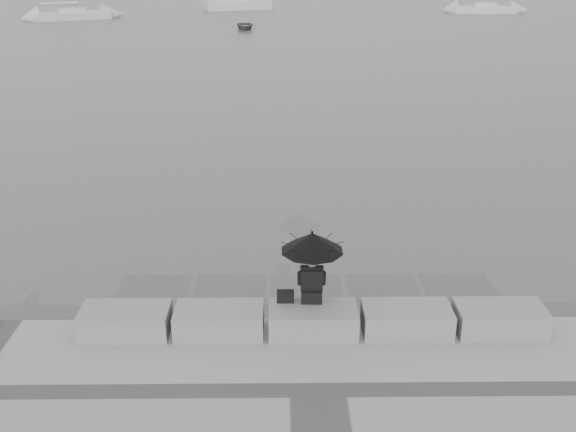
{
  "coord_description": "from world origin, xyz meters",
  "views": [
    {
      "loc": [
        -0.56,
        -10.46,
        6.95
      ],
      "look_at": [
        -0.42,
        3.0,
        1.37
      ],
      "focal_mm": 40.0,
      "sensor_mm": 36.0,
      "label": 1
    }
  ],
  "objects_px": {
    "sailboat_left": "(72,15)",
    "motor_cruiser": "(237,2)",
    "seated_person": "(312,251)",
    "sailboat_right": "(484,8)",
    "dinghy": "(245,26)"
  },
  "relations": [
    {
      "from": "seated_person",
      "to": "sailboat_left",
      "type": "height_order",
      "value": "sailboat_left"
    },
    {
      "from": "sailboat_right",
      "to": "dinghy",
      "type": "distance_m",
      "value": 32.73
    },
    {
      "from": "seated_person",
      "to": "motor_cruiser",
      "type": "xyz_separation_m",
      "value": [
        -6.1,
        75.41,
        -1.11
      ]
    },
    {
      "from": "sailboat_right",
      "to": "dinghy",
      "type": "relative_size",
      "value": 3.62
    },
    {
      "from": "seated_person",
      "to": "sailboat_right",
      "type": "distance_m",
      "value": 74.3
    },
    {
      "from": "seated_person",
      "to": "dinghy",
      "type": "bearing_deg",
      "value": 96.42
    },
    {
      "from": "sailboat_right",
      "to": "dinghy",
      "type": "xyz_separation_m",
      "value": [
        -27.96,
        -17.01,
        -0.23
      ]
    },
    {
      "from": "sailboat_left",
      "to": "sailboat_right",
      "type": "height_order",
      "value": "same"
    },
    {
      "from": "sailboat_right",
      "to": "motor_cruiser",
      "type": "distance_m",
      "value": 30.49
    },
    {
      "from": "sailboat_right",
      "to": "motor_cruiser",
      "type": "bearing_deg",
      "value": 173.05
    },
    {
      "from": "sailboat_left",
      "to": "motor_cruiser",
      "type": "relative_size",
      "value": 1.45
    },
    {
      "from": "motor_cruiser",
      "to": "sailboat_right",
      "type": "bearing_deg",
      "value": -31.78
    },
    {
      "from": "motor_cruiser",
      "to": "seated_person",
      "type": "bearing_deg",
      "value": -107.55
    },
    {
      "from": "sailboat_left",
      "to": "dinghy",
      "type": "distance_m",
      "value": 21.42
    },
    {
      "from": "sailboat_left",
      "to": "motor_cruiser",
      "type": "xyz_separation_m",
      "value": [
        17.13,
        12.68,
        0.37
      ]
    }
  ]
}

